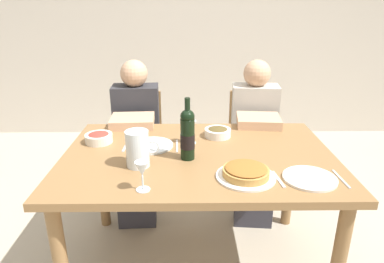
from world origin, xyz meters
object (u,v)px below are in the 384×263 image
(wine_bottle, at_px, (188,134))
(baked_tart, at_px, (246,172))
(diner_left, at_px, (136,136))
(wine_glass_right_diner, at_px, (191,127))
(chair_right, at_px, (251,139))
(olive_bowl, at_px, (218,132))
(wine_glass_left_diner, at_px, (142,170))
(dinner_plate_left_setting, at_px, (310,178))
(dining_table, at_px, (198,169))
(salad_bowl, at_px, (99,137))
(chair_left, at_px, (140,139))
(diner_right, at_px, (255,136))
(dinner_plate_right_setting, at_px, (151,145))
(water_pitcher, at_px, (138,151))

(wine_bottle, xyz_separation_m, baked_tart, (0.28, -0.22, -0.11))
(wine_bottle, xyz_separation_m, diner_left, (-0.38, 0.70, -0.28))
(wine_glass_right_diner, distance_m, chair_right, 0.95)
(olive_bowl, height_order, wine_glass_right_diner, wine_glass_right_diner)
(wine_glass_left_diner, bearing_deg, dinner_plate_left_setting, 6.44)
(dining_table, distance_m, salad_bowl, 0.63)
(chair_right, bearing_deg, dining_table, 67.49)
(dinner_plate_left_setting, bearing_deg, wine_bottle, 157.43)
(chair_left, bearing_deg, olive_bowl, 130.48)
(olive_bowl, relative_size, chair_right, 0.19)
(wine_bottle, bearing_deg, chair_left, 112.92)
(dining_table, height_order, diner_left, diner_left)
(dinner_plate_left_setting, bearing_deg, diner_right, 95.01)
(dinner_plate_right_setting, xyz_separation_m, diner_left, (-0.17, 0.53, -0.15))
(wine_bottle, relative_size, chair_left, 0.39)
(dinner_plate_left_setting, relative_size, dinner_plate_right_setting, 1.00)
(diner_left, bearing_deg, salad_bowl, 69.41)
(water_pitcher, bearing_deg, chair_right, 52.84)
(baked_tart, bearing_deg, olive_bowl, 99.60)
(baked_tart, bearing_deg, wine_glass_right_diner, 121.10)
(wine_bottle, height_order, dinner_plate_left_setting, wine_bottle)
(water_pitcher, height_order, dinner_plate_right_setting, water_pitcher)
(dining_table, distance_m, water_pitcher, 0.39)
(dinner_plate_right_setting, relative_size, diner_left, 0.22)
(chair_left, relative_size, chair_right, 1.00)
(diner_right, bearing_deg, dinner_plate_right_setting, 41.87)
(wine_glass_left_diner, bearing_deg, wine_bottle, 58.74)
(wine_glass_right_diner, height_order, diner_right, diner_right)
(diner_left, bearing_deg, chair_right, -168.50)
(dining_table, distance_m, wine_glass_left_diner, 0.51)
(water_pitcher, relative_size, wine_glass_right_diner, 1.35)
(wine_glass_left_diner, bearing_deg, baked_tart, 13.07)
(olive_bowl, xyz_separation_m, chair_left, (-0.58, 0.61, -0.29))
(chair_left, bearing_deg, dinner_plate_left_setting, 126.71)
(wine_bottle, height_order, chair_left, wine_bottle)
(salad_bowl, xyz_separation_m, wine_glass_left_diner, (0.33, -0.56, 0.07))
(baked_tart, xyz_separation_m, dinner_plate_left_setting, (0.30, -0.02, -0.02))
(olive_bowl, relative_size, diner_right, 0.14)
(wine_bottle, distance_m, chair_right, 1.14)
(dining_table, relative_size, wine_bottle, 4.44)
(diner_left, bearing_deg, wine_glass_left_diner, 97.16)
(salad_bowl, height_order, wine_glass_left_diner, wine_glass_left_diner)
(chair_right, xyz_separation_m, diner_right, (-0.02, -0.24, 0.12))
(wine_glass_left_diner, bearing_deg, diner_right, 55.69)
(wine_bottle, distance_m, chair_left, 1.09)
(wine_glass_left_diner, bearing_deg, chair_left, 98.75)
(dining_table, xyz_separation_m, chair_left, (-0.45, 0.87, -0.17))
(salad_bowl, xyz_separation_m, chair_right, (1.05, 0.70, -0.30))
(wine_bottle, relative_size, wine_glass_left_diner, 2.42)
(wine_glass_right_diner, bearing_deg, dinner_plate_right_setting, -168.17)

